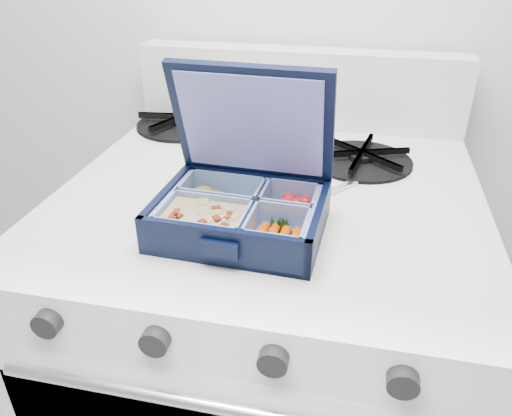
% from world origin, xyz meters
% --- Properties ---
extents(stove, '(0.61, 0.61, 0.91)m').
position_xyz_m(stove, '(-0.03, 1.68, 0.46)').
color(stove, silver).
rests_on(stove, floor).
extents(bento_box, '(0.21, 0.17, 0.05)m').
position_xyz_m(bento_box, '(-0.04, 1.54, 0.94)').
color(bento_box, black).
rests_on(bento_box, stove).
extents(burner_grate, '(0.21, 0.21, 0.02)m').
position_xyz_m(burner_grate, '(0.10, 1.79, 0.93)').
color(burner_grate, black).
rests_on(burner_grate, stove).
extents(burner_grate_rear, '(0.20, 0.20, 0.02)m').
position_xyz_m(burner_grate_rear, '(-0.24, 1.89, 0.92)').
color(burner_grate_rear, black).
rests_on(burner_grate_rear, stove).
extents(fork, '(0.12, 0.14, 0.01)m').
position_xyz_m(fork, '(0.07, 1.68, 0.92)').
color(fork, silver).
rests_on(fork, stove).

